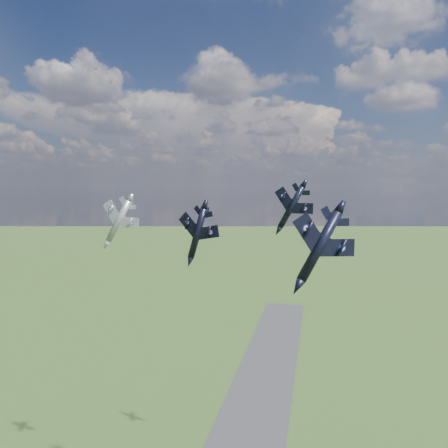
% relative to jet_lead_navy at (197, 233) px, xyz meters
% --- Properties ---
extents(jet_lead_navy, '(14.77, 17.24, 6.11)m').
position_rel_jet_lead_navy_xyz_m(jet_lead_navy, '(0.00, 0.00, 0.00)').
color(jet_lead_navy, black).
extents(jet_right_navy, '(15.66, 18.15, 8.03)m').
position_rel_jet_lead_navy_xyz_m(jet_right_navy, '(24.29, -21.61, 0.85)').
color(jet_right_navy, black).
extents(jet_high_navy, '(14.18, 17.65, 8.32)m').
position_rel_jet_lead_navy_xyz_m(jet_high_navy, '(17.46, 23.87, 4.39)').
color(jet_high_navy, black).
extents(jet_left_silver, '(11.84, 15.93, 8.37)m').
position_rel_jet_lead_navy_xyz_m(jet_left_silver, '(-22.30, 10.25, 1.34)').
color(jet_left_silver, gray).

